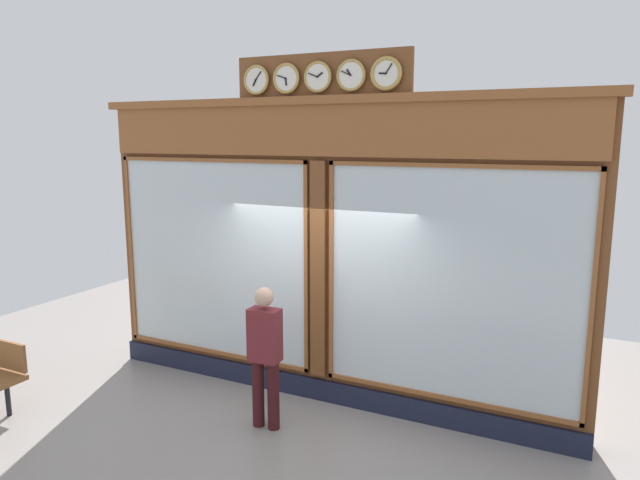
# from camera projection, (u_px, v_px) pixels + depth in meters

# --- Properties ---
(shop_facade) EXTENTS (6.58, 0.42, 4.34)m
(shop_facade) POSITION_uv_depth(u_px,v_px,m) (324.00, 250.00, 7.32)
(shop_facade) COLOR brown
(shop_facade) RESTS_ON ground_plane
(pedestrian) EXTENTS (0.37, 0.24, 1.69)m
(pedestrian) POSITION_uv_depth(u_px,v_px,m) (265.00, 352.00, 6.66)
(pedestrian) COLOR #3A1316
(pedestrian) RESTS_ON ground_plane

